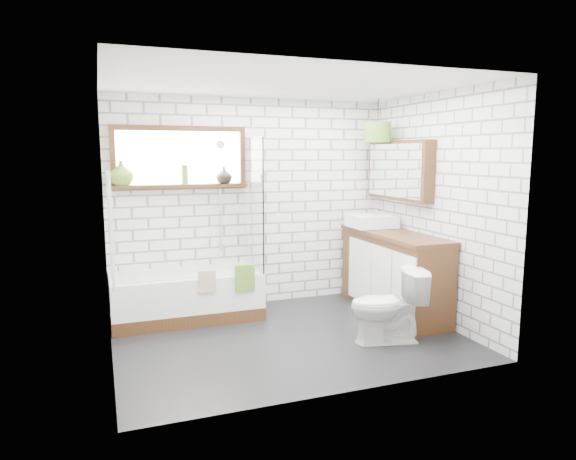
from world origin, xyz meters
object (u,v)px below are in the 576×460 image
object	(u,v)px
pendant	(378,132)
basin	(372,221)
vanity	(393,272)
bathtub	(187,296)
toilet	(387,306)

from	to	relation	value
pendant	basin	bearing A→B (deg)	-162.66
basin	vanity	bearing A→B (deg)	-82.03
bathtub	basin	distance (m)	2.38
bathtub	basin	world-z (taller)	basin
basin	pendant	size ratio (longest dim) A/B	1.60
bathtub	basin	xyz separation A→B (m)	(2.24, -0.16, 0.77)
basin	toilet	distance (m)	1.50
vanity	basin	bearing A→B (deg)	97.97
vanity	pendant	distance (m)	1.68
pendant	toilet	bearing A→B (deg)	-114.37
bathtub	pendant	xyz separation A→B (m)	(2.31, -0.14, 1.84)
bathtub	vanity	bearing A→B (deg)	-14.27
bathtub	toilet	xyz separation A→B (m)	(1.74, -1.40, 0.10)
bathtub	toilet	world-z (taller)	toilet
basin	pendant	distance (m)	1.07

